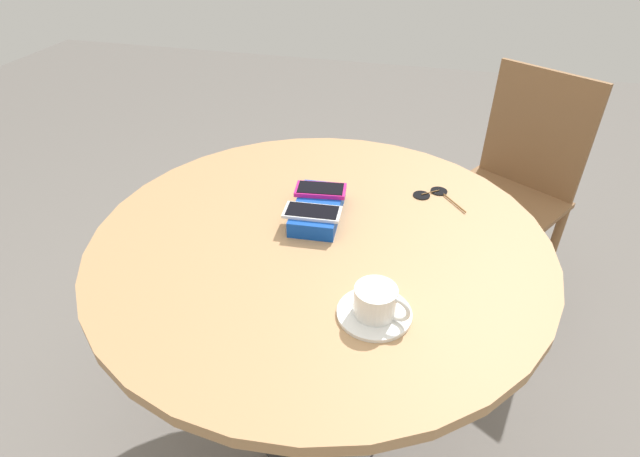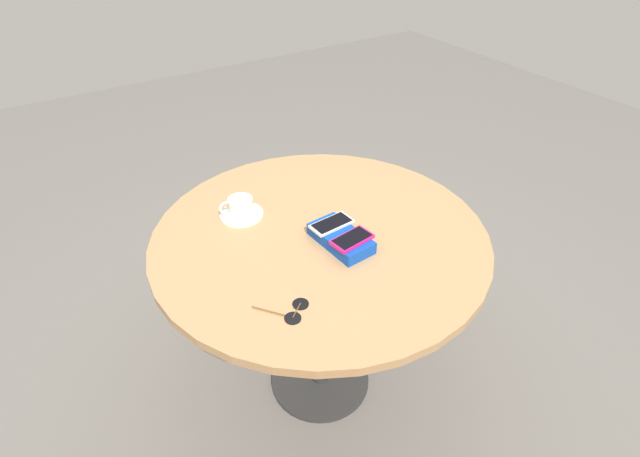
{
  "view_description": "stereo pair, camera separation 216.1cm",
  "coord_description": "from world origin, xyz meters",
  "px_view_note": "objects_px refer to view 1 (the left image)",
  "views": [
    {
      "loc": [
        0.97,
        0.25,
        1.51
      ],
      "look_at": [
        0.0,
        0.0,
        0.8
      ],
      "focal_mm": 28.0,
      "sensor_mm": 36.0,
      "label": 1
    },
    {
      "loc": [
        -1.12,
        0.72,
        1.79
      ],
      "look_at": [
        0.0,
        0.0,
        0.8
      ],
      "focal_mm": 28.0,
      "sensor_mm": 36.0,
      "label": 2
    }
  ],
  "objects_px": {
    "phone_white": "(312,212)",
    "saucer": "(374,313)",
    "round_table": "(320,267)",
    "phone_box": "(318,209)",
    "sunglasses": "(433,194)",
    "coffee_cup": "(377,301)",
    "phone_magenta": "(321,190)",
    "chair_near_window": "(508,191)"
  },
  "relations": [
    {
      "from": "phone_magenta",
      "to": "phone_white",
      "type": "xyz_separation_m",
      "value": [
        0.11,
        0.01,
        -0.0
      ]
    },
    {
      "from": "saucer",
      "to": "chair_near_window",
      "type": "xyz_separation_m",
      "value": [
        -1.11,
        0.37,
        -0.3
      ]
    },
    {
      "from": "sunglasses",
      "to": "phone_white",
      "type": "bearing_deg",
      "value": -50.21
    },
    {
      "from": "phone_white",
      "to": "saucer",
      "type": "relative_size",
      "value": 0.96
    },
    {
      "from": "phone_magenta",
      "to": "coffee_cup",
      "type": "relative_size",
      "value": 1.22
    },
    {
      "from": "phone_magenta",
      "to": "chair_near_window",
      "type": "height_order",
      "value": "chair_near_window"
    },
    {
      "from": "phone_box",
      "to": "phone_magenta",
      "type": "distance_m",
      "value": 0.06
    },
    {
      "from": "phone_magenta",
      "to": "chair_near_window",
      "type": "relative_size",
      "value": 0.15
    },
    {
      "from": "phone_magenta",
      "to": "phone_box",
      "type": "bearing_deg",
      "value": 6.51
    },
    {
      "from": "phone_magenta",
      "to": "phone_white",
      "type": "relative_size",
      "value": 0.97
    },
    {
      "from": "phone_white",
      "to": "phone_magenta",
      "type": "bearing_deg",
      "value": -176.7
    },
    {
      "from": "phone_box",
      "to": "sunglasses",
      "type": "bearing_deg",
      "value": 122.71
    },
    {
      "from": "round_table",
      "to": "chair_near_window",
      "type": "bearing_deg",
      "value": 147.82
    },
    {
      "from": "chair_near_window",
      "to": "sunglasses",
      "type": "bearing_deg",
      "value": -25.69
    },
    {
      "from": "phone_white",
      "to": "saucer",
      "type": "distance_m",
      "value": 0.34
    },
    {
      "from": "phone_magenta",
      "to": "phone_white",
      "type": "height_order",
      "value": "phone_magenta"
    },
    {
      "from": "saucer",
      "to": "round_table",
      "type": "bearing_deg",
      "value": -143.71
    },
    {
      "from": "coffee_cup",
      "to": "phone_white",
      "type": "bearing_deg",
      "value": -142.6
    },
    {
      "from": "round_table",
      "to": "phone_white",
      "type": "bearing_deg",
      "value": -136.51
    },
    {
      "from": "round_table",
      "to": "saucer",
      "type": "xyz_separation_m",
      "value": [
        0.24,
        0.17,
        0.11
      ]
    },
    {
      "from": "phone_box",
      "to": "coffee_cup",
      "type": "relative_size",
      "value": 1.95
    },
    {
      "from": "round_table",
      "to": "phone_box",
      "type": "distance_m",
      "value": 0.15
    },
    {
      "from": "phone_box",
      "to": "coffee_cup",
      "type": "distance_m",
      "value": 0.38
    },
    {
      "from": "coffee_cup",
      "to": "chair_near_window",
      "type": "bearing_deg",
      "value": 161.55
    },
    {
      "from": "phone_white",
      "to": "chair_near_window",
      "type": "distance_m",
      "value": 1.07
    },
    {
      "from": "saucer",
      "to": "sunglasses",
      "type": "xyz_separation_m",
      "value": [
        -0.5,
        0.08,
        -0.0
      ]
    },
    {
      "from": "phone_box",
      "to": "saucer",
      "type": "distance_m",
      "value": 0.38
    },
    {
      "from": "round_table",
      "to": "phone_box",
      "type": "relative_size",
      "value": 4.98
    },
    {
      "from": "round_table",
      "to": "phone_white",
      "type": "xyz_separation_m",
      "value": [
        -0.03,
        -0.03,
        0.15
      ]
    },
    {
      "from": "phone_box",
      "to": "chair_near_window",
      "type": "distance_m",
      "value": 1.02
    },
    {
      "from": "phone_magenta",
      "to": "coffee_cup",
      "type": "distance_m",
      "value": 0.43
    },
    {
      "from": "phone_magenta",
      "to": "chair_near_window",
      "type": "bearing_deg",
      "value": 141.7
    },
    {
      "from": "round_table",
      "to": "sunglasses",
      "type": "bearing_deg",
      "value": 135.92
    },
    {
      "from": "round_table",
      "to": "coffee_cup",
      "type": "bearing_deg",
      "value": 36.59
    },
    {
      "from": "phone_white",
      "to": "saucer",
      "type": "bearing_deg",
      "value": 37.14
    },
    {
      "from": "phone_magenta",
      "to": "saucer",
      "type": "height_order",
      "value": "phone_magenta"
    },
    {
      "from": "chair_near_window",
      "to": "round_table",
      "type": "bearing_deg",
      "value": -32.18
    },
    {
      "from": "saucer",
      "to": "chair_near_window",
      "type": "distance_m",
      "value": 1.21
    },
    {
      "from": "phone_magenta",
      "to": "sunglasses",
      "type": "bearing_deg",
      "value": 114.18
    },
    {
      "from": "phone_box",
      "to": "saucer",
      "type": "xyz_separation_m",
      "value": [
        0.32,
        0.2,
        -0.02
      ]
    },
    {
      "from": "saucer",
      "to": "phone_white",
      "type": "bearing_deg",
      "value": -142.86
    },
    {
      "from": "sunglasses",
      "to": "chair_near_window",
      "type": "xyz_separation_m",
      "value": [
        -0.61,
        0.29,
        -0.29
      ]
    }
  ]
}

